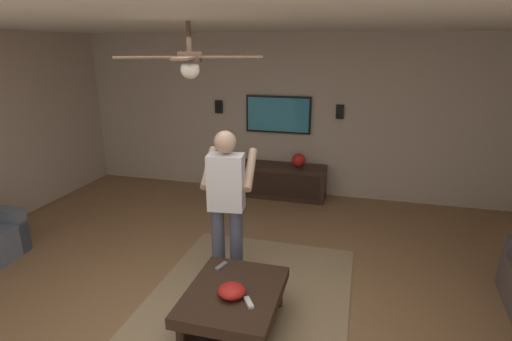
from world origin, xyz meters
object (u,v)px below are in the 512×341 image
Objects in this scene: media_console at (274,180)px; wall_speaker_right at (219,107)px; remote_white at (249,302)px; remote_grey at (221,266)px; remote_black at (237,290)px; vase_round at (299,160)px; wall_speaker_left at (340,112)px; ceiling_fan at (189,61)px; coffee_table at (234,301)px; bowl at (232,291)px; tv at (278,115)px; person_standing at (227,198)px.

wall_speaker_right is at bearing -103.69° from media_console.
remote_white and remote_grey have the same top height.
remote_black is 0.68× the size of wall_speaker_right.
wall_speaker_left reaches higher than vase_round.
remote_white is at bearing -156.81° from wall_speaker_right.
wall_speaker_left is 3.57m from ceiling_fan.
coffee_table is 4.03m from wall_speaker_right.
remote_black is 1.00× the size of remote_grey.
remote_black is at bearing -14.74° from bowl.
ceiling_fan is (-3.28, 0.07, 0.97)m from tv.
remote_grey is 3.62m from wall_speaker_right.
coffee_table is 3.37m from media_console.
remote_black is 0.68× the size of vase_round.
remote_grey is 0.13× the size of ceiling_fan.
remote_white is 1.00× the size of remote_black.
tv is 0.66× the size of person_standing.
bowl is (-0.87, -0.33, -0.48)m from person_standing.
wall_speaker_right is at bearing 169.50° from remote_white.
vase_round is at bearing -14.53° from person_standing.
ceiling_fan is (-0.03, 0.22, 1.90)m from remote_grey.
coffee_table is 4.55× the size of wall_speaker_right.
tv is 4.92× the size of wall_speaker_left.
remote_black is (-0.78, -0.35, -0.52)m from person_standing.
wall_speaker_left is at bearing -9.25° from bowl.
person_standing is at bearing -158.59° from wall_speaker_right.
tv is at bearing 6.09° from coffee_table.
remote_black is at bearing -162.70° from person_standing.
vase_round is at bearing 148.97° from remote_white.
tv reaches higher than bowl.
tv is 4.92× the size of vase_round.
wall_speaker_right reaches higher than remote_black.
bowl is 1.56× the size of remote_grey.
vase_round is at bearing 113.22° from wall_speaker_left.
tv reaches higher than remote_black.
ceiling_fan is at bearing -1.25° from media_console.
person_standing is 7.45× the size of wall_speaker_right.
remote_white is 0.68× the size of vase_round.
wall_speaker_right is at bearing 90.00° from wall_speaker_left.
vase_round is at bearing 13.06° from remote_grey.
vase_round is at bearing -0.30° from coffee_table.
bowl is (-3.67, -0.39, -0.89)m from tv.
wall_speaker_left is (0.01, -0.99, 0.08)m from tv.
remote_grey is (-3.01, -0.15, 0.14)m from media_console.
media_console reaches higher than remote_white.
remote_white is 0.68× the size of wall_speaker_right.
bowl is 3.43m from vase_round.
remote_grey is at bearing -159.92° from wall_speaker_right.
person_standing is at bearing 29.03° from remote_grey.
coffee_table is at bearing -158.40° from wall_speaker_right.
ceiling_fan is at bearing 162.16° from wall_speaker_left.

